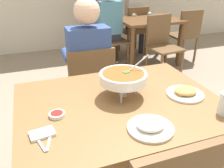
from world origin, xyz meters
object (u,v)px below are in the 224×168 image
object	(u,v)px
chair_bg_left	(110,35)
chair_bg_right	(135,28)
dining_table_main	(120,116)
diner_main	(88,62)
sauce_dish	(57,114)
patron_bg_left	(109,22)
curry_bowl	(123,78)
chair_bg_window	(162,42)
chair_bg_corner	(186,32)
patron_bg_right	(136,14)
patron_bg_middle	(103,17)
dining_table_far	(148,27)
rice_plate	(151,126)
appetizer_plate	(185,92)
chair_diner_main	(90,86)
chair_bg_middle	(108,29)

from	to	relation	value
chair_bg_left	chair_bg_right	xyz separation A→B (m)	(0.62, 0.35, 0.00)
dining_table_main	diner_main	bearing A→B (deg)	90.00
sauce_dish	patron_bg_left	world-z (taller)	patron_bg_left
curry_bowl	chair_bg_window	distance (m)	2.29
chair_bg_corner	patron_bg_right	xyz separation A→B (m)	(-0.64, 0.70, 0.24)
dining_table_main	chair_bg_corner	size ratio (longest dim) A/B	1.39
sauce_dish	patron_bg_middle	world-z (taller)	patron_bg_middle
dining_table_far	chair_bg_window	distance (m)	0.52
sauce_dish	patron_bg_middle	bearing A→B (deg)	67.39
chair_bg_right	patron_bg_right	bearing A→B (deg)	58.73
chair_bg_window	chair_bg_left	bearing A→B (deg)	132.87
rice_plate	appetizer_plate	distance (m)	0.46
appetizer_plate	chair_bg_window	world-z (taller)	chair_bg_window
chair_bg_right	appetizer_plate	bearing A→B (deg)	-108.99
chair_bg_left	patron_bg_middle	size ratio (longest dim) A/B	0.69
curry_bowl	chair_diner_main	bearing A→B (deg)	93.47
chair_bg_left	chair_bg_right	distance (m)	0.71
chair_bg_left	chair_diner_main	bearing A→B (deg)	-115.22
chair_bg_right	patron_bg_left	size ratio (longest dim) A/B	0.69
chair_bg_right	chair_bg_window	size ratio (longest dim) A/B	1.00
dining_table_far	chair_bg_right	xyz separation A→B (m)	(-0.02, 0.49, -0.12)
chair_bg_corner	patron_bg_left	size ratio (longest dim) A/B	0.69
chair_bg_left	chair_bg_window	size ratio (longest dim) A/B	1.00
dining_table_main	curry_bowl	world-z (taller)	curry_bowl
patron_bg_left	patron_bg_right	bearing A→B (deg)	35.84
dining_table_main	sauce_dish	size ratio (longest dim) A/B	13.94
rice_plate	patron_bg_left	xyz separation A→B (m)	(0.73, 2.75, -0.04)
rice_plate	patron_bg_left	world-z (taller)	patron_bg_left
rice_plate	chair_bg_window	distance (m)	2.59
sauce_dish	chair_bg_middle	bearing A→B (deg)	66.04
dining_table_main	patron_bg_right	distance (m)	3.30
appetizer_plate	patron_bg_right	distance (m)	3.19
sauce_dish	chair_bg_middle	world-z (taller)	chair_bg_middle
patron_bg_middle	dining_table_far	bearing A→B (deg)	-40.34
chair_diner_main	rice_plate	xyz separation A→B (m)	(0.04, -1.09, 0.28)
chair_bg_window	patron_bg_left	distance (m)	0.90
dining_table_main	rice_plate	bearing A→B (deg)	-82.89
diner_main	patron_bg_right	world-z (taller)	same
chair_bg_left	curry_bowl	bearing A→B (deg)	-107.61
chair_bg_right	chair_bg_corner	bearing A→B (deg)	-41.16
dining_table_far	rice_plate	bearing A→B (deg)	-117.74
chair_bg_left	appetizer_plate	bearing A→B (deg)	-98.63
curry_bowl	dining_table_far	world-z (taller)	curry_bowl
chair_bg_right	chair_bg_window	world-z (taller)	same
sauce_dish	chair_bg_window	world-z (taller)	chair_bg_window
patron_bg_middle	dining_table_main	bearing A→B (deg)	-105.91
patron_bg_left	curry_bowl	bearing A→B (deg)	-107.15
appetizer_plate	chair_bg_left	bearing A→B (deg)	81.37
sauce_dish	chair_bg_corner	world-z (taller)	chair_bg_corner
dining_table_main	chair_bg_middle	distance (m)	3.08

